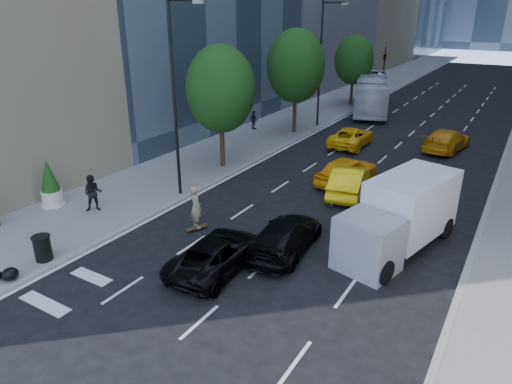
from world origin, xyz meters
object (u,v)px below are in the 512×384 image
Objects in this scene: box_truck at (400,215)px; black_sedan_lincoln at (217,253)px; planter_shrub at (50,184)px; black_sedan_mercedes at (286,236)px; city_bus at (371,93)px; skateboarder at (196,210)px; trash_can at (43,249)px.

black_sedan_lincoln is at bearing -122.65° from box_truck.
black_sedan_lincoln is at bearing -2.14° from planter_shrub.
black_sedan_mercedes is 29.93m from city_bus.
city_bus is (-1.60, 29.67, 0.71)m from skateboarder.
black_sedan_mercedes is at bearing -150.86° from skateboarder.
skateboarder is at bearing -145.94° from box_truck.
city_bus reaches higher than box_truck.
black_sedan_mercedes reaches higher than black_sedan_lincoln.
skateboarder reaches higher than black_sedan_mercedes.
box_truck reaches higher than trash_can.
city_bus is at bearing -62.62° from skateboarder.
skateboarder is at bearing 13.21° from planter_shrub.
black_sedan_mercedes is 12.41m from planter_shrub.
black_sedan_lincoln is (2.76, -2.22, -0.35)m from skateboarder.
box_truck is at bearing -139.59° from black_sedan_lincoln.
skateboarder is 2.02× the size of trash_can.
black_sedan_mercedes is 1.98× the size of planter_shrub.
planter_shrub is (-6.19, -31.50, -0.40)m from city_bus.
skateboarder is 0.41× the size of black_sedan_mercedes.
trash_can is at bearing 82.49° from skateboarder.
black_sedan_mercedes is 4.87× the size of trash_can.
planter_shrub is (-10.55, 0.39, 0.66)m from black_sedan_lincoln.
city_bus reaches higher than black_sedan_mercedes.
city_bus is 28.41m from box_truck.
trash_can is (-11.73, -8.54, -0.90)m from box_truck.
skateboarder is 0.43× the size of black_sedan_lincoln.
black_sedan_lincoln is 10.58m from planter_shrub.
skateboarder is at bearing 58.19° from trash_can.
city_bus is at bearing 78.88° from planter_shrub.
city_bus is 35.22m from trash_can.
black_sedan_mercedes is at bearing -125.35° from black_sedan_lincoln.
black_sedan_lincoln is 3.07m from black_sedan_mercedes.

